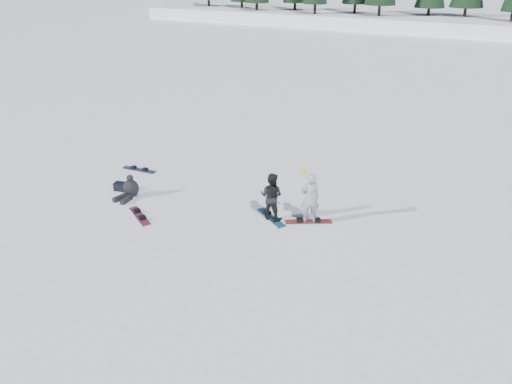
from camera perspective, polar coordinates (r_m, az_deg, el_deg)
ground at (r=15.96m, az=0.62°, el=-3.79°), size 420.00×420.00×0.00m
alpine_backdrop at (r=203.49m, az=24.87°, el=16.60°), size 412.50×227.00×53.20m
snowboarder_woman at (r=15.83m, az=6.17°, el=-0.67°), size 0.75×0.70×1.87m
snowboarder_man at (r=16.03m, az=1.77°, el=-0.49°), size 0.81×0.65×1.59m
seated_rider at (r=18.27m, az=-14.21°, el=0.38°), size 0.60×0.98×0.83m
gear_bag at (r=18.96m, az=-15.20°, el=0.62°), size 0.51×0.40×0.30m
snowboard_woman at (r=16.22m, az=6.04°, el=-3.40°), size 1.43×1.00×0.03m
snowboard_man at (r=16.38m, az=1.74°, el=-2.95°), size 1.40×1.07×0.03m
snowboard_loose_b at (r=16.93m, az=-13.16°, el=-2.68°), size 1.43×1.01×0.03m
snowboard_loose_c at (r=20.67m, az=-13.21°, el=2.48°), size 1.52×0.41×0.03m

